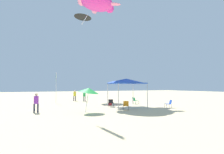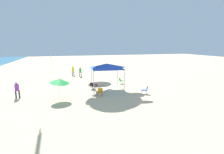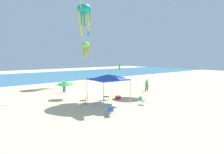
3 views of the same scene
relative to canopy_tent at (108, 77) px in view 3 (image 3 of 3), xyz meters
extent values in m
cube|color=beige|center=(0.52, -0.74, -2.82)|extent=(120.00, 120.00, 0.10)
cube|color=teal|center=(0.52, 32.74, -2.76)|extent=(120.00, 25.86, 0.02)
cylinder|color=#B7B7BC|center=(-1.75, -1.47, -1.52)|extent=(0.07, 0.07, 2.50)
cylinder|color=#B7B7BC|center=(1.48, -1.75, -1.52)|extent=(0.07, 0.07, 2.50)
cylinder|color=#B7B7BC|center=(-1.48, 1.75, -1.52)|extent=(0.07, 0.07, 2.50)
cylinder|color=#B7B7BC|center=(1.75, 1.47, -1.52)|extent=(0.07, 0.07, 2.50)
cube|color=blue|center=(0.00, 0.00, -0.22)|extent=(3.58, 3.58, 0.10)
pyramid|color=blue|center=(0.00, 0.00, 0.06)|extent=(3.51, 3.51, 0.46)
cylinder|color=silver|center=(-2.23, 5.14, -1.73)|extent=(0.23, 0.27, 2.08)
cone|color=green|center=(-2.32, 5.03, -0.88)|extent=(1.80, 1.79, 0.74)
cylinder|color=black|center=(-2.34, 1.70, -2.57)|extent=(0.02, 0.02, 0.40)
cylinder|color=black|center=(-2.60, 1.25, -2.57)|extent=(0.02, 0.02, 0.40)
cylinder|color=black|center=(-1.89, 1.44, -2.57)|extent=(0.02, 0.02, 0.40)
cylinder|color=black|center=(-2.15, 0.99, -2.57)|extent=(0.02, 0.02, 0.40)
cube|color=orange|center=(-2.25, 1.35, -2.37)|extent=(0.71, 0.71, 0.03)
cube|color=orange|center=(-2.00, 1.20, -2.16)|extent=(0.36, 0.49, 0.41)
cylinder|color=black|center=(2.14, -2.95, -2.57)|extent=(0.02, 0.02, 0.40)
cylinder|color=black|center=(2.65, -2.88, -2.57)|extent=(0.02, 0.02, 0.40)
cylinder|color=black|center=(2.07, -2.44, -2.57)|extent=(0.02, 0.02, 0.40)
cylinder|color=black|center=(2.58, -2.37, -2.57)|extent=(0.02, 0.02, 0.40)
cube|color=#198C4C|center=(2.36, -2.66, -2.37)|extent=(0.58, 0.58, 0.03)
cube|color=#198C4C|center=(2.32, -2.37, -2.16)|extent=(0.51, 0.19, 0.41)
cylinder|color=black|center=(-2.29, -3.26, -2.57)|extent=(0.02, 0.02, 0.40)
cylinder|color=black|center=(-2.78, -3.08, -2.57)|extent=(0.02, 0.02, 0.40)
cylinder|color=black|center=(-2.47, -3.75, -2.57)|extent=(0.02, 0.02, 0.40)
cylinder|color=black|center=(-2.96, -3.57, -2.57)|extent=(0.02, 0.02, 0.40)
cube|color=blue|center=(-2.63, -3.41, -2.37)|extent=(0.67, 0.67, 0.03)
cube|color=blue|center=(-2.73, -3.68, -2.16)|extent=(0.51, 0.29, 0.41)
cylinder|color=black|center=(0.94, 1.06, -2.57)|extent=(0.02, 0.02, 0.40)
cylinder|color=black|center=(1.24, 1.49, -2.57)|extent=(0.02, 0.02, 0.40)
cylinder|color=black|center=(0.52, 1.36, -2.57)|extent=(0.02, 0.02, 0.40)
cylinder|color=black|center=(0.82, 1.78, -2.57)|extent=(0.02, 0.02, 0.40)
cube|color=black|center=(0.88, 1.42, -2.37)|extent=(0.72, 0.72, 0.03)
cube|color=black|center=(0.64, 1.59, -2.16)|extent=(0.39, 0.48, 0.41)
cube|color=red|center=(2.20, 0.97, -2.59)|extent=(0.71, 0.60, 0.36)
cube|color=white|center=(2.20, 0.97, -2.39)|extent=(0.73, 0.62, 0.04)
cylinder|color=silver|center=(7.18, 6.42, -0.75)|extent=(0.06, 0.06, 4.04)
cube|color=green|center=(7.36, 6.42, 0.62)|extent=(0.30, 0.02, 1.10)
cylinder|color=slate|center=(8.73, 2.06, -2.41)|extent=(0.14, 0.14, 0.72)
cylinder|color=slate|center=(8.63, 2.33, -2.41)|extent=(0.14, 0.14, 0.72)
cylinder|color=green|center=(8.68, 2.19, -1.74)|extent=(0.37, 0.37, 0.62)
sphere|color=#A87A56|center=(8.68, 2.19, -1.31)|extent=(0.23, 0.23, 0.23)
cylinder|color=#33384C|center=(10.07, 3.42, -2.40)|extent=(0.14, 0.14, 0.74)
cylinder|color=#33384C|center=(10.12, 3.14, -2.40)|extent=(0.14, 0.14, 0.74)
cylinder|color=yellow|center=(10.09, 3.28, -1.71)|extent=(0.39, 0.39, 0.64)
sphere|color=beige|center=(10.09, 3.28, -1.26)|extent=(0.24, 0.24, 0.24)
cylinder|color=#33384C|center=(-0.44, 8.94, -2.39)|extent=(0.15, 0.15, 0.75)
cylinder|color=#33384C|center=(-0.50, 9.22, -2.39)|extent=(0.15, 0.15, 0.75)
cylinder|color=purple|center=(-0.47, 9.08, -1.70)|extent=(0.39, 0.39, 0.65)
sphere|color=beige|center=(-0.47, 9.08, -1.25)|extent=(0.24, 0.24, 0.24)
ellipsoid|color=teal|center=(6.17, 14.07, 10.21)|extent=(2.44, 2.44, 1.78)
cylinder|color=teal|center=(5.67, 13.46, 8.42)|extent=(0.45, 0.49, 2.61)
cylinder|color=yellow|center=(6.45, 13.34, 8.06)|extent=(0.41, 0.59, 3.32)
cylinder|color=teal|center=(6.95, 13.95, 7.70)|extent=(0.68, 0.35, 4.03)
cylinder|color=yellow|center=(6.66, 14.69, 8.42)|extent=(0.45, 0.49, 2.61)
cylinder|color=teal|center=(5.88, 14.81, 8.06)|extent=(0.41, 0.59, 3.32)
cylinder|color=yellow|center=(5.39, 14.19, 7.70)|extent=(0.68, 0.35, 4.03)
ellipsoid|color=#66D82D|center=(8.75, 17.82, 4.45)|extent=(1.48, 1.48, 1.08)
cylinder|color=#66D82D|center=(9.22, 17.93, 3.36)|extent=(0.33, 0.21, 1.58)
cylinder|color=orange|center=(8.89, 18.28, 3.15)|extent=(0.23, 0.37, 2.02)
cylinder|color=#66D82D|center=(8.42, 18.17, 2.93)|extent=(0.34, 0.35, 2.45)
cylinder|color=orange|center=(8.29, 17.71, 3.36)|extent=(0.33, 0.21, 1.58)
cylinder|color=#66D82D|center=(8.61, 17.36, 3.15)|extent=(0.23, 0.37, 2.02)
cylinder|color=orange|center=(9.08, 17.47, 2.93)|extent=(0.34, 0.35, 2.45)
cylinder|color=yellow|center=(0.98, 6.79, 9.13)|extent=(0.09, 0.09, 1.72)
camera|label=1|loc=(-16.99, 9.71, -0.53)|focal=28.65mm
camera|label=2|loc=(-17.59, 4.46, 2.37)|focal=26.08mm
camera|label=3|loc=(-12.97, -16.06, 2.13)|focal=32.33mm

